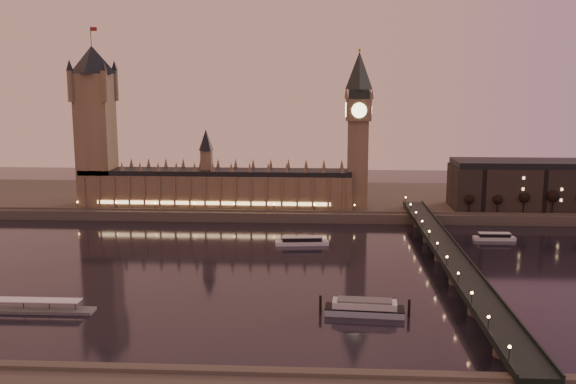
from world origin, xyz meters
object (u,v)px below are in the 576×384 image
Objects in this scene: moored_barge at (364,308)px; pontoon_pier at (39,309)px; cruise_boat_a at (302,241)px; cruise_boat_b at (494,237)px.

moored_barge is 128.07m from pontoon_pier.
moored_barge is at bearing -81.08° from cruise_boat_a.
moored_barge is at bearing 1.78° from pontoon_pier.
pontoon_pier is at bearing -173.84° from moored_barge.
moored_barge is 0.81× the size of pontoon_pier.
cruise_boat_a is at bearing 47.54° from pontoon_pier.
moored_barge is at bearing -124.41° from cruise_boat_b.
cruise_boat_b is 146.77m from moored_barge.
cruise_boat_a is at bearing 109.21° from moored_barge.
cruise_boat_b is 0.66× the size of moored_barge.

